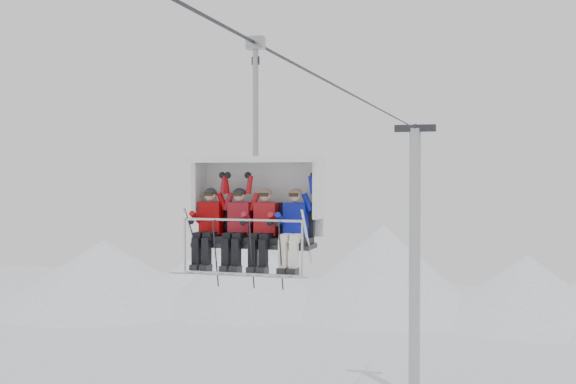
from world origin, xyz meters
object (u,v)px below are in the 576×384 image
(skier_center_right, at_px, (264,227))
(lift_tower_right, at_px, (415,281))
(skier_far_left, at_px, (209,226))
(skier_far_right, at_px, (294,227))
(skier_center_left, at_px, (238,226))
(chairlift_carrier, at_px, (258,199))

(skier_center_right, bearing_deg, lift_tower_right, 90.50)
(skier_far_left, relative_size, skier_far_right, 1.00)
(skier_far_left, height_order, skier_far_right, same)
(skier_center_right, relative_size, skier_far_right, 1.00)
(lift_tower_right, distance_m, skier_center_right, 24.54)
(skier_far_left, bearing_deg, skier_center_left, 0.00)
(chairlift_carrier, relative_size, skier_far_left, 2.36)
(lift_tower_right, distance_m, skier_center_left, 24.54)
(skier_far_right, bearing_deg, skier_far_left, 180.00)
(lift_tower_right, height_order, skier_center_right, lift_tower_right)
(skier_center_right, height_order, skier_far_right, same)
(chairlift_carrier, bearing_deg, lift_tower_right, 90.00)
(lift_tower_right, bearing_deg, skier_far_left, -91.88)
(chairlift_carrier, bearing_deg, skier_far_left, -158.95)
(lift_tower_right, relative_size, skier_center_right, 7.99)
(lift_tower_right, distance_m, skier_far_left, 24.55)
(skier_far_left, relative_size, skier_center_right, 1.00)
(lift_tower_right, xyz_separation_m, skier_center_right, (0.21, -24.14, 4.40))
(skier_far_left, distance_m, skier_far_right, 1.52)
(skier_center_left, xyz_separation_m, skier_far_right, (0.99, 0.00, 0.00))
(skier_far_left, relative_size, skier_center_left, 1.00)
(skier_far_left, xyz_separation_m, skier_center_left, (0.53, 0.00, 0.00))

